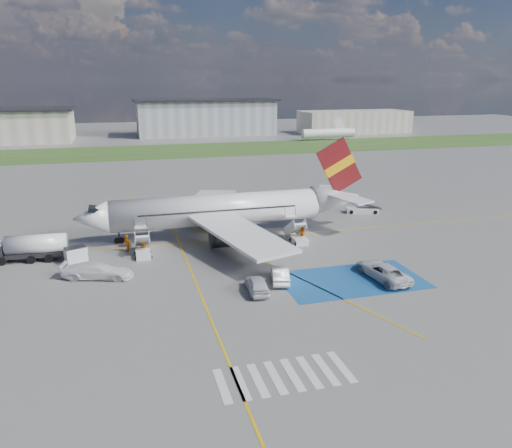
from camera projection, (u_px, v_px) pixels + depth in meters
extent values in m
plane|color=#60605E|center=(244.00, 276.00, 50.42)|extent=(400.00, 400.00, 0.00)
cube|color=#2D4C1E|center=(160.00, 151.00, 138.35)|extent=(400.00, 30.00, 0.01)
cube|color=gold|center=(220.00, 240.00, 61.52)|extent=(120.00, 0.20, 0.01)
cube|color=gold|center=(214.00, 327.00, 39.87)|extent=(0.20, 60.00, 0.01)
cube|color=gold|center=(220.00, 240.00, 61.52)|extent=(20.71, 56.45, 0.01)
cube|color=#174C8B|center=(352.00, 280.00, 49.28)|extent=(14.00, 8.00, 0.01)
cube|color=silver|center=(222.00, 386.00, 32.21)|extent=(0.60, 4.00, 0.01)
cube|color=silver|center=(240.00, 383.00, 32.52)|extent=(0.60, 4.00, 0.01)
cube|color=silver|center=(258.00, 380.00, 32.83)|extent=(0.60, 4.00, 0.01)
cube|color=silver|center=(275.00, 377.00, 33.14)|extent=(0.60, 4.00, 0.01)
cube|color=silver|center=(292.00, 375.00, 33.45)|extent=(0.60, 4.00, 0.01)
cube|color=silver|center=(309.00, 372.00, 33.75)|extent=(0.60, 4.00, 0.01)
cube|color=silver|center=(326.00, 369.00, 34.06)|extent=(0.60, 4.00, 0.01)
cube|color=silver|center=(342.00, 367.00, 34.37)|extent=(0.60, 4.00, 0.01)
cube|color=gray|center=(206.00, 118.00, 178.85)|extent=(48.00, 18.00, 12.00)
cube|color=#9D9788|center=(354.00, 122.00, 187.07)|extent=(40.00, 16.00, 8.00)
cylinder|color=silver|center=(216.00, 210.00, 62.43)|extent=(26.00, 3.90, 3.90)
cone|color=silver|center=(91.00, 218.00, 58.58)|extent=(4.00, 3.90, 3.90)
cube|color=black|center=(96.00, 209.00, 58.44)|extent=(1.67, 1.90, 0.82)
cone|color=silver|center=(336.00, 199.00, 66.48)|extent=(6.50, 3.90, 3.90)
cube|color=silver|center=(240.00, 233.00, 54.99)|extent=(9.86, 15.95, 1.40)
cube|color=silver|center=(212.00, 199.00, 70.72)|extent=(9.86, 15.95, 1.40)
cylinder|color=#38383A|center=(226.00, 238.00, 57.80)|extent=(3.40, 2.10, 2.10)
cylinder|color=#38383A|center=(209.00, 214.00, 68.17)|extent=(3.40, 2.10, 2.10)
cube|color=maroon|center=(339.00, 166.00, 65.34)|extent=(6.62, 0.30, 7.45)
cube|color=#F6AD0D|center=(339.00, 166.00, 65.34)|extent=(4.36, 0.40, 3.08)
cube|color=silver|center=(351.00, 199.00, 63.48)|extent=(4.73, 5.95, 0.49)
cube|color=silver|center=(330.00, 188.00, 69.41)|extent=(4.73, 5.95, 0.49)
cube|color=black|center=(220.00, 211.00, 60.52)|extent=(19.50, 0.04, 0.18)
cube|color=black|center=(213.00, 203.00, 64.15)|extent=(19.50, 0.04, 0.18)
cube|color=silver|center=(142.00, 241.00, 56.69)|extent=(1.40, 3.73, 2.32)
cube|color=silver|center=(140.00, 227.00, 58.16)|extent=(1.40, 1.00, 0.12)
cylinder|color=black|center=(134.00, 223.00, 57.83)|extent=(0.06, 0.06, 1.10)
cylinder|color=black|center=(146.00, 222.00, 58.18)|extent=(0.06, 0.06, 1.10)
cube|color=silver|center=(143.00, 254.00, 55.51)|extent=(1.60, 2.40, 0.70)
cube|color=silver|center=(295.00, 228.00, 61.45)|extent=(1.40, 3.73, 2.32)
cube|color=silver|center=(290.00, 216.00, 62.91)|extent=(1.40, 1.00, 0.12)
cylinder|color=black|center=(285.00, 212.00, 62.58)|extent=(0.06, 0.06, 1.10)
cylinder|color=black|center=(295.00, 212.00, 62.94)|extent=(0.06, 0.06, 1.10)
cube|color=silver|center=(299.00, 241.00, 60.27)|extent=(1.60, 2.40, 0.70)
cylinder|color=silver|center=(36.00, 244.00, 54.29)|extent=(6.38, 2.57, 2.11)
cube|color=black|center=(38.00, 253.00, 54.59)|extent=(6.38, 2.57, 0.46)
cube|color=silver|center=(76.00, 255.00, 53.69)|extent=(2.53, 2.01, 1.54)
cube|color=black|center=(75.00, 247.00, 53.46)|extent=(2.38, 1.86, 0.13)
cube|color=silver|center=(362.00, 210.00, 74.14)|extent=(4.95, 2.89, 0.78)
cube|color=black|center=(371.00, 206.00, 73.91)|extent=(3.28, 2.03, 0.87)
imported|color=silver|center=(257.00, 284.00, 46.29)|extent=(2.15, 4.63, 1.53)
imported|color=silver|center=(280.00, 274.00, 48.71)|extent=(2.60, 4.78, 1.49)
imported|color=silver|center=(383.00, 269.00, 49.47)|extent=(3.00, 5.67, 2.05)
imported|color=white|center=(97.00, 268.00, 49.50)|extent=(5.72, 3.68, 2.08)
imported|color=orange|center=(144.00, 245.00, 57.23)|extent=(0.73, 0.73, 1.71)
imported|color=orange|center=(127.00, 243.00, 57.23)|extent=(1.01, 1.15, 1.98)
imported|color=orange|center=(302.00, 234.00, 60.83)|extent=(0.91, 1.23, 1.94)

